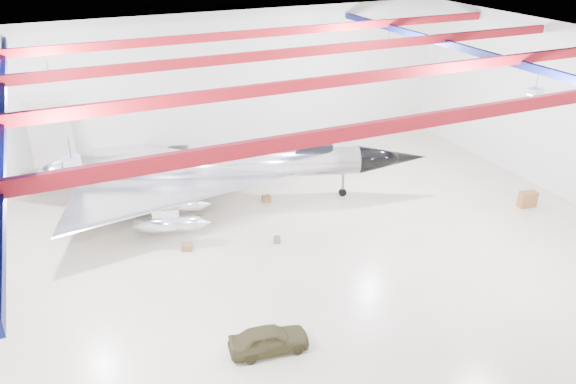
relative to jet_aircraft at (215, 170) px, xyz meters
name	(u,v)px	position (x,y,z in m)	size (l,w,h in m)	color
floor	(282,256)	(1.24, -7.82, -2.32)	(40.00, 40.00, 0.00)	#BDB196
wall_back	(199,91)	(1.24, 7.18, 3.18)	(40.00, 40.00, 0.00)	silver
wall_right	(567,114)	(21.24, -7.82, 3.18)	(30.00, 30.00, 0.00)	silver
ceiling	(281,56)	(1.24, -7.82, 8.68)	(40.00, 40.00, 0.00)	#0A0F38
ceiling_structure	(281,71)	(1.24, -7.82, 8.00)	(39.50, 29.50, 1.08)	maroon
jet_aircraft	(215,170)	(0.00, 0.00, 0.00)	(25.24, 18.69, 7.09)	silver
jeep	(269,339)	(-2.28, -14.48, -1.74)	(1.39, 3.46, 1.18)	#3E3A1F
desk	(527,199)	(18.08, -8.84, -1.80)	(1.14, 0.57, 1.04)	brown
crate_ply	(187,247)	(-3.38, -5.04, -2.13)	(0.56, 0.45, 0.39)	olive
toolbox_red	(202,192)	(-0.55, 1.57, -2.16)	(0.47, 0.38, 0.33)	#9F0F16
engine_drum	(277,240)	(1.58, -6.36, -2.14)	(0.41, 0.41, 0.37)	#59595B
parts_bin	(266,199)	(3.01, -1.23, -2.13)	(0.55, 0.44, 0.39)	olive
crate_small	(139,216)	(-5.12, -0.10, -2.21)	(0.33, 0.26, 0.23)	#59595B
oil_barrel	(196,219)	(-1.98, -2.08, -2.13)	(0.55, 0.44, 0.38)	olive
spares_box	(242,180)	(2.51, 2.17, -2.15)	(0.38, 0.38, 0.34)	#59595B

